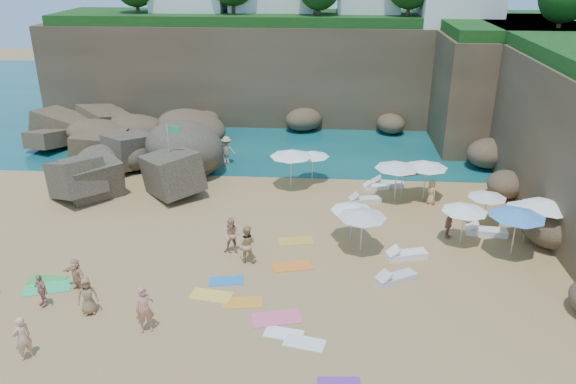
# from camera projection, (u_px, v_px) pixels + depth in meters

# --- Properties ---
(ground) EXTENTS (120.00, 120.00, 0.00)m
(ground) POSITION_uv_depth(u_px,v_px,m) (242.00, 253.00, 27.13)
(ground) COLOR tan
(ground) RESTS_ON ground
(seawater) EXTENTS (120.00, 120.00, 0.00)m
(seawater) POSITION_uv_depth(u_px,v_px,m) (288.00, 102.00, 54.64)
(seawater) COLOR #0C4751
(seawater) RESTS_ON ground
(cliff_back) EXTENTS (44.00, 8.00, 8.00)m
(cliff_back) POSITION_uv_depth(u_px,v_px,m) (306.00, 71.00, 48.35)
(cliff_back) COLOR brown
(cliff_back) RESTS_ON ground
(cliff_corner) EXTENTS (10.00, 12.00, 8.00)m
(cliff_corner) POSITION_uv_depth(u_px,v_px,m) (500.00, 86.00, 42.77)
(cliff_corner) COLOR brown
(cliff_corner) RESTS_ON ground
(rock_promontory) EXTENTS (12.00, 7.00, 2.00)m
(rock_promontory) POSITION_uv_depth(u_px,v_px,m) (130.00, 144.00, 42.53)
(rock_promontory) COLOR brown
(rock_promontory) RESTS_ON ground
(marina_masts) EXTENTS (3.10, 0.10, 6.00)m
(marina_masts) POSITION_uv_depth(u_px,v_px,m) (119.00, 69.00, 54.56)
(marina_masts) COLOR white
(marina_masts) RESTS_ON ground
(rock_outcrop) EXTENTS (9.51, 7.74, 3.43)m
(rock_outcrop) POSITION_uv_depth(u_px,v_px,m) (157.00, 182.00, 35.46)
(rock_outcrop) COLOR brown
(rock_outcrop) RESTS_ON ground
(flag_pole) EXTENTS (0.82, 0.29, 4.29)m
(flag_pole) POSITION_uv_depth(u_px,v_px,m) (171.00, 150.00, 32.91)
(flag_pole) COLOR silver
(flag_pole) RESTS_ON ground
(parasol_0) EXTENTS (2.58, 2.58, 2.44)m
(parasol_0) POSITION_uv_depth(u_px,v_px,m) (291.00, 153.00, 33.81)
(parasol_0) COLOR silver
(parasol_0) RESTS_ON ground
(parasol_1) EXTENTS (2.56, 2.56, 2.42)m
(parasol_1) POSITION_uv_depth(u_px,v_px,m) (397.00, 165.00, 31.99)
(parasol_1) COLOR silver
(parasol_1) RESTS_ON ground
(parasol_2) EXTENTS (2.11, 2.11, 1.99)m
(parasol_2) POSITION_uv_depth(u_px,v_px,m) (313.00, 154.00, 34.97)
(parasol_2) COLOR silver
(parasol_2) RESTS_ON ground
(parasol_3) EXTENTS (2.00, 2.00, 1.89)m
(parasol_3) POSITION_uv_depth(u_px,v_px,m) (487.00, 195.00, 29.28)
(parasol_3) COLOR silver
(parasol_3) RESTS_ON ground
(parasol_4) EXTENTS (2.55, 2.55, 2.42)m
(parasol_4) POSITION_uv_depth(u_px,v_px,m) (548.00, 204.00, 27.07)
(parasol_4) COLOR silver
(parasol_4) RESTS_ON ground
(parasol_5) EXTENTS (2.11, 2.11, 2.00)m
(parasol_5) POSITION_uv_depth(u_px,v_px,m) (352.00, 207.00, 27.62)
(parasol_5) COLOR silver
(parasol_5) RESTS_ON ground
(parasol_6) EXTENTS (2.29, 2.29, 2.16)m
(parasol_6) POSITION_uv_depth(u_px,v_px,m) (403.00, 167.00, 32.42)
(parasol_6) COLOR silver
(parasol_6) RESTS_ON ground
(parasol_7) EXTENTS (2.49, 2.49, 2.36)m
(parasol_7) POSITION_uv_depth(u_px,v_px,m) (426.00, 164.00, 32.27)
(parasol_7) COLOR silver
(parasol_7) RESTS_ON ground
(parasol_8) EXTENTS (2.24, 2.24, 2.11)m
(parasol_8) POSITION_uv_depth(u_px,v_px,m) (465.00, 208.00, 27.27)
(parasol_8) COLOR silver
(parasol_8) RESTS_ON ground
(parasol_9) EXTENTS (2.34, 2.34, 2.21)m
(parasol_9) POSITION_uv_depth(u_px,v_px,m) (362.00, 214.00, 26.48)
(parasol_9) COLOR silver
(parasol_9) RESTS_ON ground
(parasol_10) EXTENTS (2.60, 2.60, 2.46)m
(parasol_10) POSITION_uv_depth(u_px,v_px,m) (518.00, 213.00, 26.03)
(parasol_10) COLOR silver
(parasol_10) RESTS_ON ground
(parasol_11) EXTENTS (2.25, 2.25, 2.13)m
(parasol_11) POSITION_uv_depth(u_px,v_px,m) (529.00, 206.00, 27.45)
(parasol_11) COLOR silver
(parasol_11) RESTS_ON ground
(lounger_0) EXTENTS (1.65, 0.77, 0.25)m
(lounger_0) POSITION_uv_depth(u_px,v_px,m) (376.00, 187.00, 34.43)
(lounger_0) COLOR white
(lounger_0) RESTS_ON ground
(lounger_1) EXTENTS (1.94, 0.99, 0.29)m
(lounger_1) POSITION_uv_depth(u_px,v_px,m) (365.00, 200.00, 32.59)
(lounger_1) COLOR silver
(lounger_1) RESTS_ON ground
(lounger_2) EXTENTS (2.05, 0.83, 0.31)m
(lounger_2) POSITION_uv_depth(u_px,v_px,m) (387.00, 184.00, 34.80)
(lounger_2) COLOR silver
(lounger_2) RESTS_ON ground
(lounger_3) EXTENTS (2.05, 1.15, 0.30)m
(lounger_3) POSITION_uv_depth(u_px,v_px,m) (407.00, 255.00, 26.66)
(lounger_3) COLOR white
(lounger_3) RESTS_ON ground
(lounger_4) EXTENTS (2.11, 0.90, 0.32)m
(lounger_4) POSITION_uv_depth(u_px,v_px,m) (486.00, 232.00, 28.86)
(lounger_4) COLOR white
(lounger_4) RESTS_ON ground
(lounger_5) EXTENTS (1.95, 1.49, 0.29)m
(lounger_5) POSITION_uv_depth(u_px,v_px,m) (396.00, 278.00, 24.76)
(lounger_5) COLOR silver
(lounger_5) RESTS_ON ground
(towel_2) EXTENTS (1.74, 1.05, 0.03)m
(towel_2) POSITION_uv_depth(u_px,v_px,m) (243.00, 303.00, 23.26)
(towel_2) COLOR orange
(towel_2) RESTS_ON ground
(towel_3) EXTENTS (2.15, 1.53, 0.03)m
(towel_3) POSITION_uv_depth(u_px,v_px,m) (47.00, 288.00, 24.26)
(towel_3) COLOR #36C06F
(towel_3) RESTS_ON ground
(towel_4) EXTENTS (1.87, 1.16, 0.03)m
(towel_4) POSITION_uv_depth(u_px,v_px,m) (211.00, 296.00, 23.74)
(towel_4) COLOR yellow
(towel_4) RESTS_ON ground
(towel_5) EXTENTS (1.66, 1.08, 0.03)m
(towel_5) POSITION_uv_depth(u_px,v_px,m) (304.00, 343.00, 20.87)
(towel_5) COLOR white
(towel_5) RESTS_ON ground
(towel_6) EXTENTS (1.49, 0.82, 0.03)m
(towel_6) POSITION_uv_depth(u_px,v_px,m) (339.00, 384.00, 18.86)
(towel_6) COLOR purple
(towel_6) RESTS_ON ground
(towel_8) EXTENTS (1.65, 1.03, 0.03)m
(towel_8) POSITION_uv_depth(u_px,v_px,m) (226.00, 281.00, 24.81)
(towel_8) COLOR blue
(towel_8) RESTS_ON ground
(towel_9) EXTENTS (2.13, 1.45, 0.03)m
(towel_9) POSITION_uv_depth(u_px,v_px,m) (277.00, 318.00, 22.27)
(towel_9) COLOR #FD6281
(towel_9) RESTS_ON ground
(towel_10) EXTENTS (2.05, 1.37, 0.03)m
(towel_10) POSITION_uv_depth(u_px,v_px,m) (292.00, 266.00, 25.98)
(towel_10) COLOR orange
(towel_10) RESTS_ON ground
(towel_11) EXTENTS (1.62, 0.83, 0.03)m
(towel_11) POSITION_uv_depth(u_px,v_px,m) (47.00, 280.00, 24.86)
(towel_11) COLOR green
(towel_11) RESTS_ON ground
(towel_12) EXTENTS (1.91, 1.23, 0.03)m
(towel_12) POSITION_uv_depth(u_px,v_px,m) (296.00, 241.00, 28.24)
(towel_12) COLOR gold
(towel_12) RESTS_ON ground
(towel_13) EXTENTS (1.60, 1.02, 0.03)m
(towel_13) POSITION_uv_depth(u_px,v_px,m) (284.00, 334.00, 21.37)
(towel_13) COLOR white
(towel_13) RESTS_ON ground
(person_stand_1) EXTENTS (0.94, 0.75, 1.85)m
(person_stand_1) POSITION_uv_depth(u_px,v_px,m) (247.00, 244.00, 26.04)
(person_stand_1) COLOR tan
(person_stand_1) RESTS_ON ground
(person_stand_2) EXTENTS (1.32, 0.73, 1.94)m
(person_stand_2) POSITION_uv_depth(u_px,v_px,m) (227.00, 150.00, 38.27)
(person_stand_2) COLOR tan
(person_stand_2) RESTS_ON ground
(person_stand_3) EXTENTS (0.76, 0.90, 1.44)m
(person_stand_3) POSITION_uv_depth(u_px,v_px,m) (449.00, 225.00, 28.32)
(person_stand_3) COLOR #9C664E
(person_stand_3) RESTS_ON ground
(person_stand_4) EXTENTS (0.68, 0.82, 1.47)m
(person_stand_4) POSITION_uv_depth(u_px,v_px,m) (431.00, 192.00, 32.17)
(person_stand_4) COLOR tan
(person_stand_4) RESTS_ON ground
(person_stand_5) EXTENTS (1.70, 0.70, 1.77)m
(person_stand_5) POSITION_uv_depth(u_px,v_px,m) (144.00, 153.00, 37.89)
(person_stand_5) COLOR tan
(person_stand_5) RESTS_ON ground
(person_stand_6) EXTENTS (0.70, 0.76, 1.74)m
(person_stand_6) POSITION_uv_depth(u_px,v_px,m) (22.00, 338.00, 19.78)
(person_stand_6) COLOR #E5A782
(person_stand_6) RESTS_ON ground
(person_lie_1) EXTENTS (1.45, 1.64, 0.34)m
(person_lie_1) POSITION_uv_depth(u_px,v_px,m) (43.00, 302.00, 23.04)
(person_lie_1) COLOR tan
(person_lie_1) RESTS_ON ground
(person_lie_2) EXTENTS (1.40, 1.77, 0.42)m
(person_lie_2) POSITION_uv_depth(u_px,v_px,m) (90.00, 309.00, 22.52)
(person_lie_2) COLOR olive
(person_lie_2) RESTS_ON ground
(person_lie_3) EXTENTS (1.87, 1.91, 0.38)m
(person_lie_3) POSITION_uv_depth(u_px,v_px,m) (78.00, 286.00, 24.13)
(person_lie_3) COLOR tan
(person_lie_3) RESTS_ON ground
(person_lie_4) EXTENTS (1.37, 2.02, 0.45)m
(person_lie_4) POSITION_uv_depth(u_px,v_px,m) (147.00, 326.00, 21.47)
(person_lie_4) COLOR tan
(person_lie_4) RESTS_ON ground
(person_lie_5) EXTENTS (1.00, 1.85, 0.68)m
(person_lie_5) POSITION_uv_depth(u_px,v_px,m) (232.00, 247.00, 27.02)
(person_lie_5) COLOR tan
(person_lie_5) RESTS_ON ground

